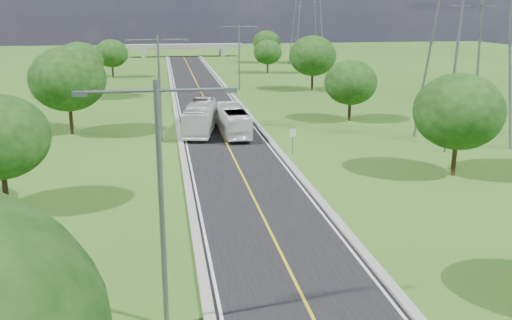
{
  "coord_description": "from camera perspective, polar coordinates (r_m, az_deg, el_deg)",
  "views": [
    {
      "loc": [
        -5.78,
        -8.95,
        12.57
      ],
      "look_at": [
        -0.02,
        25.93,
        3.0
      ],
      "focal_mm": 40.0,
      "sensor_mm": 36.0,
      "label": 1
    }
  ],
  "objects": [
    {
      "name": "bus_inbound",
      "position": [
        58.65,
        -5.61,
        4.27
      ],
      "size": [
        4.38,
        11.16,
        3.03
      ],
      "primitive_type": "imported",
      "rotation": [
        0.0,
        0.0,
        -0.17
      ],
      "color": "silver",
      "rests_on": "road"
    },
    {
      "name": "curb_left",
      "position": [
        75.99,
        -8.14,
        5.56
      ],
      "size": [
        0.5,
        150.0,
        0.22
      ],
      "primitive_type": "cube",
      "color": "gray",
      "rests_on": "ground"
    },
    {
      "name": "speed_limit_sign",
      "position": [
        49.43,
        3.69,
        2.29
      ],
      "size": [
        0.55,
        0.09,
        2.4
      ],
      "color": "slate",
      "rests_on": "ground"
    },
    {
      "name": "tree_rf",
      "position": [
        131.36,
        1.08,
        11.68
      ],
      "size": [
        6.3,
        6.3,
        7.33
      ],
      "color": "black",
      "rests_on": "ground"
    },
    {
      "name": "curb_right",
      "position": [
        76.64,
        -1.75,
        5.78
      ],
      "size": [
        0.5,
        150.0,
        0.22
      ],
      "primitive_type": "cube",
      "color": "gray",
      "rests_on": "ground"
    },
    {
      "name": "tree_rd",
      "position": [
        88.25,
        5.7,
        10.32
      ],
      "size": [
        7.14,
        7.14,
        8.3
      ],
      "color": "black",
      "rests_on": "ground"
    },
    {
      "name": "tree_re",
      "position": [
        111.15,
        1.17,
        10.73
      ],
      "size": [
        5.46,
        5.46,
        6.35
      ],
      "color": "black",
      "rests_on": "ground"
    },
    {
      "name": "streetlight_far_right",
      "position": [
        87.99,
        -1.7,
        10.82
      ],
      "size": [
        5.9,
        0.25,
        10.0
      ],
      "color": "slate",
      "rests_on": "ground"
    },
    {
      "name": "tree_rc",
      "position": [
        64.92,
        9.45,
        7.65
      ],
      "size": [
        5.88,
        5.88,
        6.84
      ],
      "color": "black",
      "rests_on": "ground"
    },
    {
      "name": "tree_lc",
      "position": [
        60.07,
        -18.32,
        7.7
      ],
      "size": [
        7.56,
        7.56,
        8.79
      ],
      "color": "black",
      "rests_on": "ground"
    },
    {
      "name": "streetlight_mid_left",
      "position": [
        54.35,
        -9.64,
        7.93
      ],
      "size": [
        5.9,
        0.25,
        10.0
      ],
      "color": "slate",
      "rests_on": "ground"
    },
    {
      "name": "bus_outbound",
      "position": [
        57.45,
        -2.32,
        3.98
      ],
      "size": [
        2.52,
        10.06,
        2.79
      ],
      "primitive_type": "imported",
      "rotation": [
        0.0,
        0.0,
        3.16
      ],
      "color": "white",
      "rests_on": "road"
    },
    {
      "name": "road",
      "position": [
        76.21,
        -4.93,
        5.62
      ],
      "size": [
        8.0,
        150.0,
        0.06
      ],
      "primitive_type": "cube",
      "color": "black",
      "rests_on": "ground"
    },
    {
      "name": "tree_ld",
      "position": [
        84.05,
        -17.25,
        9.28
      ],
      "size": [
        6.72,
        6.72,
        7.82
      ],
      "color": "black",
      "rests_on": "ground"
    },
    {
      "name": "streetlight_near_left",
      "position": [
        21.97,
        -9.52,
        -2.62
      ],
      "size": [
        5.9,
        0.25,
        10.0
      ],
      "color": "slate",
      "rests_on": "ground"
    },
    {
      "name": "tree_le",
      "position": [
        107.62,
        -14.24,
        10.3
      ],
      "size": [
        5.88,
        5.88,
        6.84
      ],
      "color": "black",
      "rests_on": "ground"
    },
    {
      "name": "overpass",
      "position": [
        149.41,
        -7.29,
        11.13
      ],
      "size": [
        30.0,
        3.0,
        3.2
      ],
      "color": "gray",
      "rests_on": "ground"
    },
    {
      "name": "ground",
      "position": [
        70.32,
        -4.54,
        4.8
      ],
      "size": [
        260.0,
        260.0,
        0.0
      ],
      "primitive_type": "plane",
      "color": "#2D5618",
      "rests_on": "ground"
    },
    {
      "name": "tree_rb",
      "position": [
        45.27,
        19.6,
        4.58
      ],
      "size": [
        6.72,
        6.72,
        7.82
      ],
      "color": "black",
      "rests_on": "ground"
    }
  ]
}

